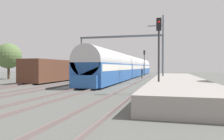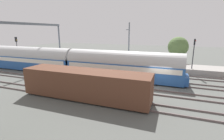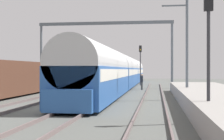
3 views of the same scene
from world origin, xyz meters
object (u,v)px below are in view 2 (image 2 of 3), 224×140
Objects in this scene: freight_car at (85,84)px; railway_signal_far at (17,48)px; catenary_gantry at (26,36)px; railway_signal_near at (194,52)px; passenger_train at (31,59)px; person_crossing at (64,63)px.

freight_car is 2.37× the size of railway_signal_far.
railway_signal_far is at bearing 64.26° from freight_car.
catenary_gantry reaches higher than railway_signal_far.
railway_signal_far reaches higher than railway_signal_near.
railway_signal_near is at bearing -37.65° from freight_car.
catenary_gantry is at bearing -142.62° from passenger_train.
railway_signal_far is 0.34× the size of catenary_gantry.
railway_signal_far is 8.17m from catenary_gantry.
freight_car is at bearing 142.35° from railway_signal_near.
person_crossing is at bearing 99.84° from railway_signal_near.
freight_car is 7.51× the size of person_crossing.
railway_signal_far is at bearing 60.33° from catenary_gantry.
railway_signal_near is at bearing -172.75° from person_crossing.
person_crossing is 7.34m from catenary_gantry.
freight_car is 2.38× the size of railway_signal_near.
person_crossing is (10.37, 10.23, -0.44)m from freight_car.
passenger_train is at bearing 26.49° from person_crossing.
freight_car is at bearing -113.63° from catenary_gantry.
freight_car is at bearing 132.01° from person_crossing.
freight_car is 15.24m from catenary_gantry.
catenary_gantry is at bearing -119.67° from railway_signal_far.
passenger_train is at bearing 62.30° from freight_car.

